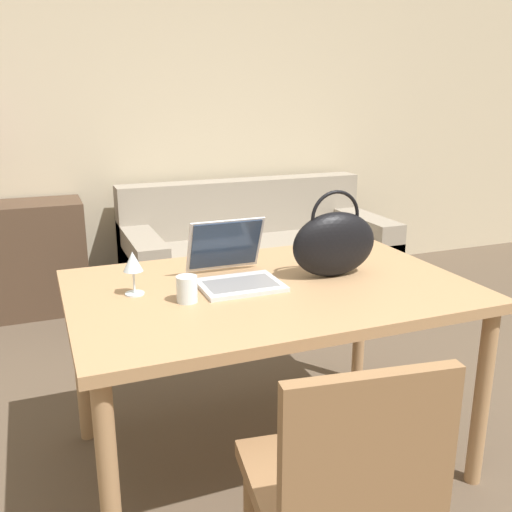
{
  "coord_description": "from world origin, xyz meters",
  "views": [
    {
      "loc": [
        -0.76,
        -1.3,
        1.46
      ],
      "look_at": [
        -0.01,
        0.57,
        0.88
      ],
      "focal_mm": 40.0,
      "sensor_mm": 36.0,
      "label": 1
    }
  ],
  "objects": [
    {
      "name": "wall_back",
      "position": [
        0.0,
        2.91,
        1.35
      ],
      "size": [
        10.0,
        0.06,
        2.7
      ],
      "color": "beige",
      "rests_on": "ground_plane"
    },
    {
      "name": "chair",
      "position": [
        -0.1,
        -0.25,
        0.51
      ],
      "size": [
        0.49,
        0.49,
        0.88
      ],
      "rotation": [
        0.0,
        0.0,
        -0.13
      ],
      "color": "olive",
      "rests_on": "ground_plane"
    },
    {
      "name": "wine_glass",
      "position": [
        -0.45,
        0.66,
        0.87
      ],
      "size": [
        0.07,
        0.07,
        0.16
      ],
      "color": "silver",
      "rests_on": "dining_table"
    },
    {
      "name": "drinking_glass",
      "position": [
        -0.29,
        0.52,
        0.8
      ],
      "size": [
        0.07,
        0.07,
        0.09
      ],
      "color": "silver",
      "rests_on": "dining_table"
    },
    {
      "name": "handbag",
      "position": [
        0.32,
        0.58,
        0.89
      ],
      "size": [
        0.35,
        0.12,
        0.34
      ],
      "color": "black",
      "rests_on": "dining_table"
    },
    {
      "name": "couch",
      "position": [
        0.71,
        2.4,
        0.28
      ],
      "size": [
        1.88,
        0.88,
        0.82
      ],
      "color": "gray",
      "rests_on": "ground_plane"
    },
    {
      "name": "laptop",
      "position": [
        -0.07,
        0.67,
        0.82
      ],
      "size": [
        0.3,
        0.34,
        0.23
      ],
      "color": "silver",
      "rests_on": "dining_table"
    },
    {
      "name": "dining_table",
      "position": [
        0.04,
        0.57,
        0.68
      ],
      "size": [
        1.48,
        0.98,
        0.76
      ],
      "color": "#A87F56",
      "rests_on": "ground_plane"
    }
  ]
}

